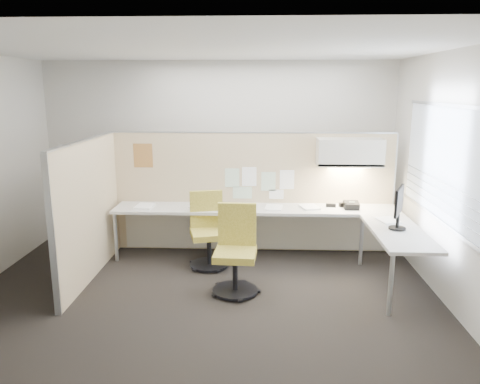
{
  "coord_description": "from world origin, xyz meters",
  "views": [
    {
      "loc": [
        0.64,
        -5.13,
        2.39
      ],
      "look_at": [
        0.4,
        0.8,
        1.06
      ],
      "focal_mm": 35.0,
      "sensor_mm": 36.0,
      "label": 1
    }
  ],
  "objects_px": {
    "chair_left": "(236,252)",
    "chair_right": "(208,232)",
    "desk": "(279,219)",
    "monitor": "(399,205)",
    "phone": "(351,205)"
  },
  "relations": [
    {
      "from": "monitor",
      "to": "desk",
      "type": "bearing_deg",
      "value": 83.46
    },
    {
      "from": "desk",
      "to": "chair_right",
      "type": "xyz_separation_m",
      "value": [
        -0.97,
        -0.2,
        -0.14
      ]
    },
    {
      "from": "desk",
      "to": "phone",
      "type": "xyz_separation_m",
      "value": [
        1.0,
        0.13,
        0.18
      ]
    },
    {
      "from": "chair_left",
      "to": "monitor",
      "type": "xyz_separation_m",
      "value": [
        1.92,
        0.19,
        0.55
      ]
    },
    {
      "from": "chair_left",
      "to": "chair_right",
      "type": "distance_m",
      "value": 0.91
    },
    {
      "from": "desk",
      "to": "phone",
      "type": "distance_m",
      "value": 1.02
    },
    {
      "from": "desk",
      "to": "monitor",
      "type": "bearing_deg",
      "value": -31.05
    },
    {
      "from": "desk",
      "to": "chair_left",
      "type": "height_order",
      "value": "chair_left"
    },
    {
      "from": "monitor",
      "to": "phone",
      "type": "height_order",
      "value": "monitor"
    },
    {
      "from": "desk",
      "to": "chair_left",
      "type": "bearing_deg",
      "value": -118.72
    },
    {
      "from": "chair_right",
      "to": "phone",
      "type": "bearing_deg",
      "value": -4.75
    },
    {
      "from": "chair_right",
      "to": "phone",
      "type": "relative_size",
      "value": 4.77
    },
    {
      "from": "desk",
      "to": "phone",
      "type": "height_order",
      "value": "phone"
    },
    {
      "from": "monitor",
      "to": "chair_right",
      "type": "bearing_deg",
      "value": 99.67
    },
    {
      "from": "chair_left",
      "to": "monitor",
      "type": "bearing_deg",
      "value": 8.78
    }
  ]
}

